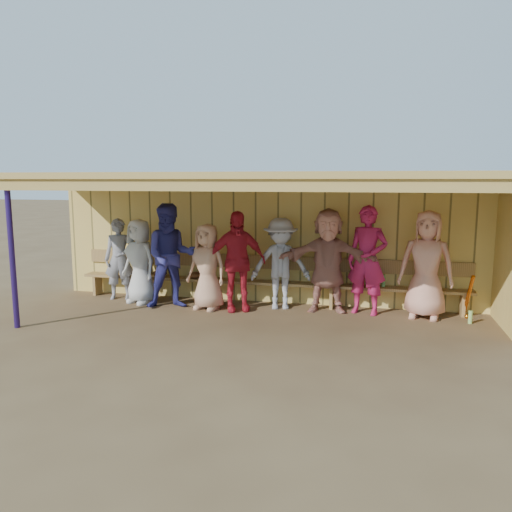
{
  "coord_description": "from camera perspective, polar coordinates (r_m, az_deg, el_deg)",
  "views": [
    {
      "loc": [
        2.03,
        -8.16,
        2.39
      ],
      "look_at": [
        0.0,
        0.35,
        1.05
      ],
      "focal_mm": 35.0,
      "sensor_mm": 36.0,
      "label": 1
    }
  ],
  "objects": [
    {
      "name": "ground",
      "position": [
        8.74,
        -0.54,
        -7.16
      ],
      "size": [
        90.0,
        90.0,
        0.0
      ],
      "primitive_type": "plane",
      "color": "brown",
      "rests_on": "ground"
    },
    {
      "name": "player_a",
      "position": [
        10.37,
        -15.32,
        -0.34
      ],
      "size": [
        0.68,
        0.54,
        1.63
      ],
      "primitive_type": "imported",
      "rotation": [
        0.0,
        0.0,
        0.28
      ],
      "color": "gray",
      "rests_on": "ground"
    },
    {
      "name": "player_b",
      "position": [
        9.92,
        -13.14,
        -0.61
      ],
      "size": [
        0.95,
        0.8,
        1.65
      ],
      "primitive_type": "imported",
      "rotation": [
        0.0,
        0.0,
        -0.41
      ],
      "color": "silver",
      "rests_on": "ground"
    },
    {
      "name": "player_c",
      "position": [
        9.43,
        -9.7,
        -0.01
      ],
      "size": [
        1.18,
        1.08,
        1.96
      ],
      "primitive_type": "imported",
      "rotation": [
        0.0,
        0.0,
        0.43
      ],
      "color": "navy",
      "rests_on": "ground"
    },
    {
      "name": "player_d",
      "position": [
        9.11,
        -2.26,
        -0.6
      ],
      "size": [
        1.17,
        0.85,
        1.84
      ],
      "primitive_type": "imported",
      "rotation": [
        0.0,
        0.0,
        0.42
      ],
      "color": "red",
      "rests_on": "ground"
    },
    {
      "name": "player_e",
      "position": [
        9.25,
        2.83,
        -0.88
      ],
      "size": [
        1.21,
        0.85,
        1.7
      ],
      "primitive_type": "imported",
      "rotation": [
        0.0,
        0.0,
        0.22
      ],
      "color": "#9B9BA3",
      "rests_on": "ground"
    },
    {
      "name": "player_f",
      "position": [
        9.12,
        8.19,
        -0.5
      ],
      "size": [
        1.79,
        0.68,
        1.89
      ],
      "primitive_type": "imported",
      "rotation": [
        0.0,
        0.0,
        0.07
      ],
      "color": "tan",
      "rests_on": "ground"
    },
    {
      "name": "player_g",
      "position": [
        9.08,
        12.6,
        -0.47
      ],
      "size": [
        0.81,
        0.63,
        1.95
      ],
      "primitive_type": "imported",
      "rotation": [
        0.0,
        0.0,
        -0.26
      ],
      "color": "#B01C4E",
      "rests_on": "ground"
    },
    {
      "name": "player_h",
      "position": [
        9.1,
        18.89,
        -0.93
      ],
      "size": [
        1.01,
        0.75,
        1.88
      ],
      "primitive_type": "imported",
      "rotation": [
        0.0,
        0.0,
        -0.17
      ],
      "color": "#E2997F",
      "rests_on": "ground"
    },
    {
      "name": "player_extra",
      "position": [
        9.25,
        -5.61,
        -1.24
      ],
      "size": [
        0.88,
        0.68,
        1.6
      ],
      "primitive_type": "imported",
      "rotation": [
        0.0,
        0.0,
        -0.24
      ],
      "color": "tan",
      "rests_on": "ground"
    },
    {
      "name": "dugout_structure",
      "position": [
        9.03,
        2.9,
        4.28
      ],
      "size": [
        8.8,
        3.2,
        2.5
      ],
      "color": "#E5C361",
      "rests_on": "ground"
    },
    {
      "name": "bench",
      "position": [
        9.68,
        1.05,
        -2.39
      ],
      "size": [
        7.6,
        0.34,
        0.93
      ],
      "color": "#A58047",
      "rests_on": "ground"
    },
    {
      "name": "dugout_equipment",
      "position": [
        9.82,
        -4.72,
        -2.48
      ],
      "size": [
        6.43,
        0.62,
        0.8
      ],
      "color": "orange",
      "rests_on": "ground"
    }
  ]
}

